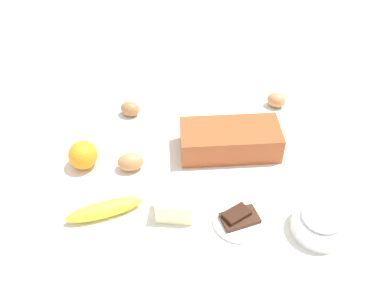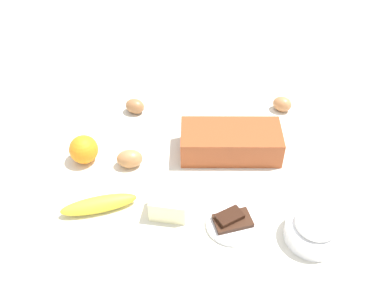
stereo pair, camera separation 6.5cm
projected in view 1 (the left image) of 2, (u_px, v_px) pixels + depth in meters
ground_plane at (192, 157)px, 1.24m from camera, size 2.40×2.40×0.02m
loaf_pan at (230, 139)px, 1.22m from camera, size 0.28×0.14×0.08m
flour_bowl at (321, 221)px, 1.02m from camera, size 0.14×0.14×0.07m
banana at (104, 210)px, 1.06m from camera, size 0.19×0.10×0.04m
orange_fruit at (83, 155)px, 1.17m from camera, size 0.08×0.08×0.08m
butter_block at (175, 207)px, 1.05m from camera, size 0.10×0.07×0.06m
egg_near_butter at (131, 162)px, 1.17m from camera, size 0.08×0.06×0.05m
egg_beside_bowl at (276, 100)px, 1.38m from camera, size 0.07×0.07×0.05m
egg_loose at (130, 109)px, 1.35m from camera, size 0.07×0.06×0.05m
chocolate_plate at (239, 219)px, 1.05m from camera, size 0.13×0.13×0.03m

